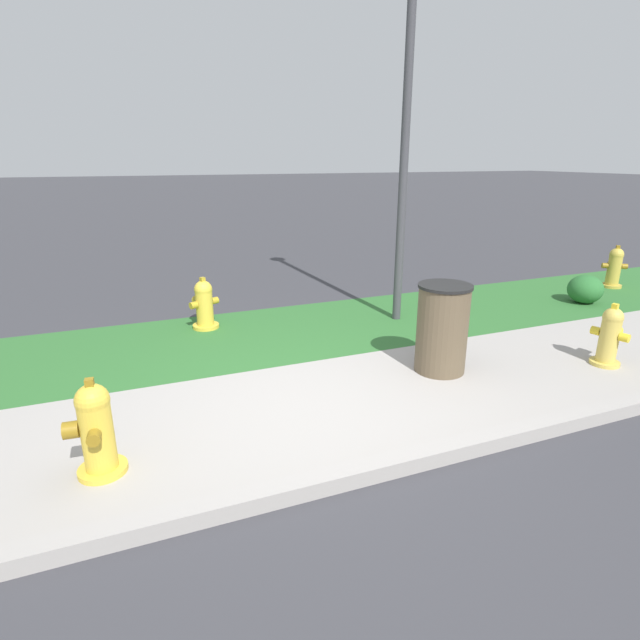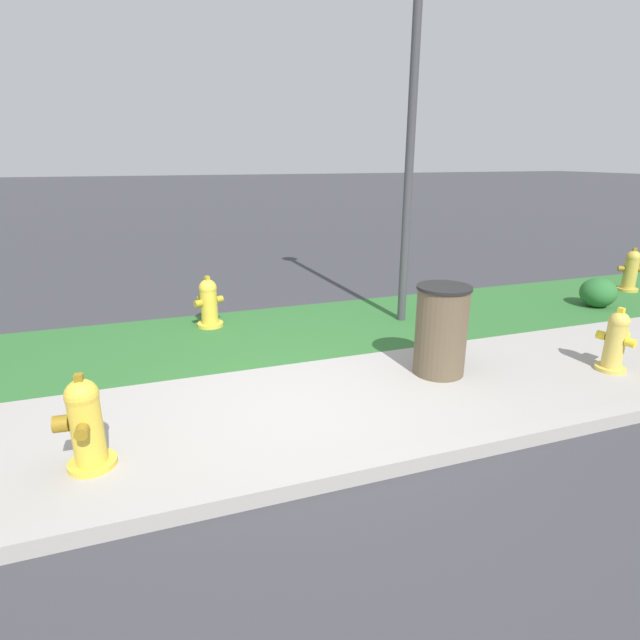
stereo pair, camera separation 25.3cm
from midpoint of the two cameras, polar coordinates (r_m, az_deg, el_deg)
The scene contains 11 objects.
ground_plane at distance 4.51m, azimuth -0.25°, elevation -10.19°, with size 120.00×120.00×0.00m, color #38383D.
sidewalk_pavement at distance 4.51m, azimuth -0.25°, elevation -10.14°, with size 18.00×2.00×0.01m, color #9E9993.
grass_verge at distance 6.33m, azimuth -6.30°, elevation -1.68°, with size 18.00×2.12×0.01m, color #2D662D.
street_curb at distance 3.63m, azimuth 5.52°, elevation -17.00°, with size 18.00×0.16×0.12m, color #9E9993.
fire_hydrant_far_end at distance 3.90m, azimuth -23.53°, elevation -10.86°, with size 0.38×0.40×0.73m.
fire_hydrant_mid_block at distance 6.05m, azimuth 31.74°, elevation -2.09°, with size 0.36×0.38×0.69m.
fire_hydrant_by_grass_verge at distance 9.83m, azimuth 32.61°, elevation 4.78°, with size 0.37×0.37×0.72m.
fire_hydrant_at_driveway at distance 6.66m, azimuth -11.55°, elevation 1.93°, with size 0.40×0.39×0.68m.
street_lamp at distance 6.76m, azimuth 12.06°, elevation 28.09°, with size 0.32×0.32×5.14m.
trash_bin at distance 5.22m, azimuth 15.02°, elevation -1.20°, with size 0.54×0.54×0.93m.
shrub_bush_mid_verge at distance 8.57m, azimuth 29.95°, elevation 2.73°, with size 0.51×0.51×0.43m.
Camera 2 is at (-1.16, -3.80, 2.14)m, focal length 28.00 mm.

